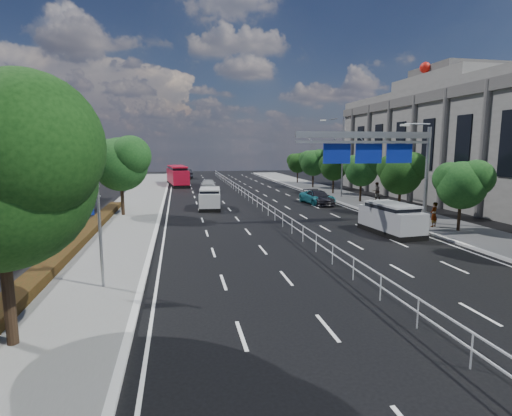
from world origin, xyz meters
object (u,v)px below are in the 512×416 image
object	(u,v)px
near_car_silver	(208,185)
parked_car_dark	(319,198)
red_bus	(178,175)
pedestrian_a	(434,215)
overhead_gantry	(379,149)
pedestrian_b	(376,191)
toilet_sign	(87,219)
parked_car_teal	(317,197)
white_minivan	(210,199)
silver_minivan	(391,219)
near_car_dark	(186,174)

from	to	relation	value
near_car_silver	parked_car_dark	bearing A→B (deg)	129.19
near_car_silver	parked_car_dark	xyz separation A→B (m)	(10.10, -14.08, -0.16)
red_bus	pedestrian_a	world-z (taller)	red_bus
overhead_gantry	pedestrian_a	xyz separation A→B (m)	(3.60, -1.57, -4.58)
pedestrian_b	near_car_silver	bearing A→B (deg)	-36.57
near_car_silver	overhead_gantry	bearing A→B (deg)	115.49
toilet_sign	pedestrian_b	world-z (taller)	toilet_sign
toilet_sign	parked_car_teal	bearing A→B (deg)	51.57
white_minivan	silver_minivan	size ratio (longest dim) A/B	0.91
parked_car_teal	pedestrian_b	world-z (taller)	pedestrian_b
overhead_gantry	parked_car_dark	distance (m)	12.58
overhead_gantry	near_car_dark	world-z (taller)	overhead_gantry
red_bus	silver_minivan	xyz separation A→B (m)	(14.00, -37.30, -0.52)
parked_car_dark	overhead_gantry	bearing A→B (deg)	-92.20
parked_car_teal	pedestrian_a	xyz separation A→B (m)	(3.84, -13.52, 0.34)
toilet_sign	parked_car_teal	distance (m)	28.17
toilet_sign	near_car_silver	world-z (taller)	toilet_sign
toilet_sign	pedestrian_b	bearing A→B (deg)	43.09
near_car_dark	pedestrian_a	xyz separation A→B (m)	(16.32, -50.09, 0.19)
toilet_sign	silver_minivan	size ratio (longest dim) A/B	0.85
parked_car_teal	white_minivan	bearing A→B (deg)	-179.52
toilet_sign	red_bus	xyz separation A→B (m)	(3.45, 44.85, -1.41)
white_minivan	silver_minivan	xyz separation A→B (m)	(11.02, -13.27, 0.06)
overhead_gantry	red_bus	bearing A→B (deg)	112.26
overhead_gantry	silver_minivan	distance (m)	5.24
near_car_silver	parked_car_teal	size ratio (longest dim) A/B	1.02
white_minivan	near_car_silver	world-z (taller)	white_minivan
near_car_dark	parked_car_teal	xyz separation A→B (m)	(12.48, -36.57, -0.15)
near_car_silver	parked_car_teal	bearing A→B (deg)	129.93
toilet_sign	pedestrian_b	distance (m)	33.40
overhead_gantry	toilet_sign	bearing A→B (deg)	-150.40
parked_car_dark	toilet_sign	bearing A→B (deg)	-132.30
pedestrian_b	pedestrian_a	bearing A→B (deg)	78.57
parked_car_teal	toilet_sign	bearing A→B (deg)	-134.05
parked_car_teal	pedestrian_a	size ratio (longest dim) A/B	2.78
overhead_gantry	near_car_dark	size ratio (longest dim) A/B	2.02
red_bus	near_car_silver	distance (m)	9.97
white_minivan	silver_minivan	world-z (taller)	silver_minivan
parked_car_teal	parked_car_dark	bearing A→B (deg)	-95.62
toilet_sign	silver_minivan	distance (m)	19.12
near_car_silver	pedestrian_b	world-z (taller)	pedestrian_b
toilet_sign	white_minivan	xyz separation A→B (m)	(6.43, 20.82, -1.99)
parked_car_dark	parked_car_teal	bearing A→B (deg)	86.61
toilet_sign	near_car_dark	distance (m)	58.82
parked_car_dark	silver_minivan	bearing A→B (deg)	-93.39
toilet_sign	red_bus	bearing A→B (deg)	85.60
parked_car_teal	parked_car_dark	xyz separation A→B (m)	(0.00, -0.38, 0.01)
overhead_gantry	pedestrian_b	xyz separation A→B (m)	(6.66, 12.73, -4.52)
red_bus	parked_car_dark	world-z (taller)	red_bus
white_minivan	toilet_sign	bearing A→B (deg)	-101.57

